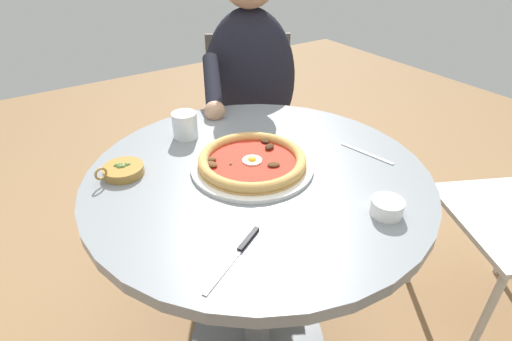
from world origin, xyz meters
TOP-DOWN VIEW (x-y plane):
  - dining_table at (0.00, 0.00)m, footprint 0.89×0.89m
  - pizza_on_plate at (-0.00, -0.03)m, footprint 0.32×0.32m
  - water_glass at (0.07, -0.28)m, footprint 0.07×0.07m
  - steak_knife at (0.19, 0.22)m, footprint 0.18×0.11m
  - ramekin_capers at (-0.14, 0.30)m, footprint 0.07×0.07m
  - olive_pan at (0.30, -0.18)m, footprint 0.13×0.10m
  - fork_utensil at (-0.31, 0.09)m, footprint 0.04×0.16m
  - diner_person at (-0.33, -0.56)m, footprint 0.52×0.45m
  - cafe_chair_diner at (-0.41, -0.68)m, footprint 0.57×0.57m

SIDE VIEW (x-z plane):
  - cafe_chair_diner at x=-0.41m, z-range 0.10..0.95m
  - diner_person at x=-0.33m, z-range -0.06..1.13m
  - dining_table at x=0.00m, z-range 0.20..0.92m
  - fork_utensil at x=-0.31m, z-range 0.72..0.72m
  - steak_knife at x=0.19m, z-range 0.71..0.72m
  - olive_pan at x=0.30m, z-range 0.70..0.75m
  - pizza_on_plate at x=0.00m, z-range 0.71..0.75m
  - ramekin_capers at x=-0.14m, z-range 0.72..0.75m
  - water_glass at x=0.07m, z-range 0.71..0.79m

